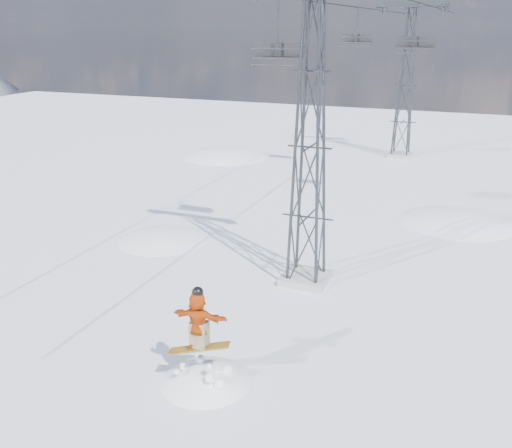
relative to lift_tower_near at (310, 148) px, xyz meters
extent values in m
plane|color=white|center=(-0.80, -8.00, -5.47)|extent=(120.00, 120.00, 0.00)
sphere|color=white|center=(-7.80, 2.00, -13.12)|extent=(16.00, 16.00, 16.00)
sphere|color=white|center=(5.20, 10.00, -14.97)|extent=(20.00, 20.00, 20.00)
sphere|color=white|center=(-12.80, 20.00, -15.87)|extent=(22.00, 22.00, 22.00)
cube|color=#999999|center=(0.00, 0.00, -5.32)|extent=(1.80, 1.80, 0.30)
cube|color=#999999|center=(0.00, 25.00, -5.32)|extent=(1.80, 1.80, 0.30)
cube|color=#2E3236|center=(0.00, 25.00, 5.78)|extent=(5.00, 0.35, 0.35)
cube|color=#2E3236|center=(-2.20, 25.00, 5.58)|extent=(0.80, 0.25, 0.50)
cube|color=#2E3236|center=(2.20, 25.00, 5.58)|extent=(0.80, 0.25, 0.50)
cylinder|color=black|center=(-2.20, 11.50, 5.38)|extent=(0.06, 51.00, 0.06)
cylinder|color=black|center=(2.20, 11.50, 5.38)|extent=(0.06, 51.00, 0.06)
sphere|color=white|center=(-0.66, -7.67, -7.22)|extent=(4.40, 4.40, 4.40)
cube|color=orange|center=(-0.66, -7.97, -4.18)|extent=(1.76, 0.73, 0.43)
imported|color=#C34108|center=(-0.66, -7.97, -3.31)|extent=(1.61, 0.62, 1.70)
cube|color=olive|center=(-0.66, -7.97, -3.77)|extent=(0.50, 0.40, 0.78)
sphere|color=black|center=(-0.66, -7.97, -2.48)|extent=(0.32, 0.32, 0.32)
cylinder|color=black|center=(-2.20, 2.49, 4.22)|extent=(0.08, 0.08, 2.32)
cube|color=black|center=(-2.20, 2.49, 3.06)|extent=(2.11, 0.48, 0.08)
cube|color=black|center=(-2.20, 2.72, 3.38)|extent=(2.11, 0.06, 0.58)
cylinder|color=black|center=(-2.20, 2.22, 2.80)|extent=(2.11, 0.06, 0.06)
cylinder|color=black|center=(-2.20, 2.17, 3.43)|extent=(2.11, 0.05, 0.05)
cylinder|color=black|center=(2.20, 10.52, 4.31)|extent=(0.08, 0.08, 2.13)
cube|color=black|center=(2.20, 10.52, 3.25)|extent=(1.94, 0.44, 0.08)
cube|color=black|center=(2.20, 10.73, 3.54)|extent=(1.94, 0.06, 0.53)
cylinder|color=black|center=(2.20, 10.28, 3.00)|extent=(1.94, 0.06, 0.06)
cylinder|color=black|center=(2.20, 10.23, 3.59)|extent=(1.94, 0.05, 0.05)
cylinder|color=black|center=(-2.20, 16.98, 4.35)|extent=(0.08, 0.08, 2.07)
cube|color=black|center=(-2.20, 16.98, 3.31)|extent=(1.88, 0.42, 0.08)
cube|color=black|center=(-2.20, 17.19, 3.59)|extent=(1.88, 0.06, 0.52)
cylinder|color=black|center=(-2.20, 16.75, 3.08)|extent=(1.88, 0.06, 0.06)
cylinder|color=black|center=(-2.20, 16.70, 3.64)|extent=(1.88, 0.05, 0.05)
camera|label=1|loc=(5.98, -20.22, 4.31)|focal=40.00mm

